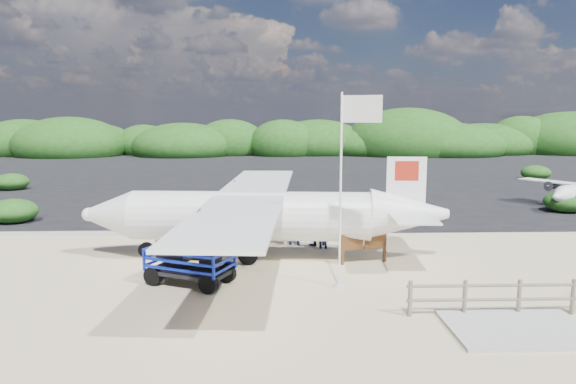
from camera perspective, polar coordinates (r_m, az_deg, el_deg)
name	(u,v)px	position (r m, az deg, el deg)	size (l,w,h in m)	color
ground	(292,265)	(19.01, 0.48, -8.09)	(160.00, 160.00, 0.00)	beige
asphalt_apron	(280,174)	(48.52, -0.94, 2.01)	(90.00, 50.00, 0.04)	#B2B2B2
lagoon	(61,256)	(22.04, -23.94, -6.50)	(9.00, 7.00, 0.40)	#B2B2B2
walkway_pad	(517,330)	(14.73, 24.12, -13.84)	(3.50, 2.50, 0.10)	#B2B2B2
vegetation_band	(277,155)	(73.41, -1.24, 4.17)	(124.00, 8.00, 4.40)	#B2B2B2
fence	(518,315)	(15.78, 24.18, -12.35)	(6.40, 2.00, 1.10)	#B2B2B2
baggage_cart	(190,284)	(17.23, -10.79, -9.99)	(2.88, 1.65, 1.44)	#0B1DA5
flagpole	(339,287)	(16.73, 5.70, -10.45)	(1.23, 0.51, 6.13)	white
signboard	(363,263)	(19.39, 8.37, -7.84)	(1.88, 0.18, 1.54)	#523217
crew_a	(294,222)	(21.64, 0.68, -3.39)	(0.71, 0.47, 1.95)	#131B4A
crew_b	(315,222)	(21.64, 3.02, -3.38)	(0.95, 0.74, 1.96)	#131B4A
crew_c	(324,231)	(21.15, 3.98, -4.30)	(0.88, 0.37, 1.50)	#131B4A
aircraft_large	(427,187)	(41.24, 15.16, 0.58)	(16.61, 16.61, 4.98)	#B2B2B2
aircraft_small	(178,167)	(56.02, -12.08, 2.68)	(6.24, 6.24, 2.25)	#B2B2B2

